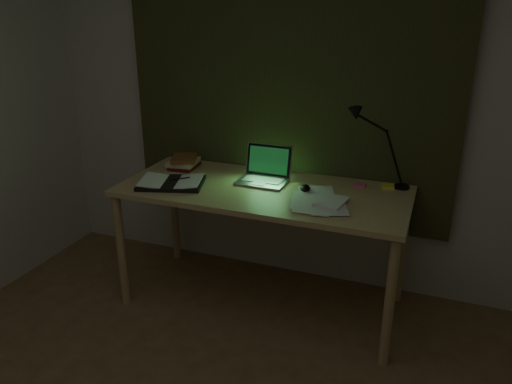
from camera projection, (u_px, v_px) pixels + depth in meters
wall_back at (288, 102)px, 3.28m from camera, size 3.50×0.00×2.50m
curtain at (287, 71)px, 3.18m from camera, size 2.20×0.06×2.00m
desk at (263, 247)px, 3.18m from camera, size 1.75×0.77×0.80m
laptop at (262, 167)px, 3.09m from camera, size 0.31×0.34×0.22m
open_textbook at (171, 182)px, 3.09m from camera, size 0.46×0.38×0.03m
book_stack at (183, 162)px, 3.40m from camera, size 0.22×0.25×0.08m
loose_papers at (323, 200)px, 2.83m from camera, size 0.35×0.37×0.02m
mouse at (305, 188)px, 3.00m from camera, size 0.08×0.11×0.04m
sticky_yellow at (388, 186)px, 3.05m from camera, size 0.09×0.09×0.02m
sticky_pink at (360, 185)px, 3.08m from camera, size 0.07×0.07×0.01m
desk_lamp at (406, 150)px, 2.96m from camera, size 0.34×0.28×0.49m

